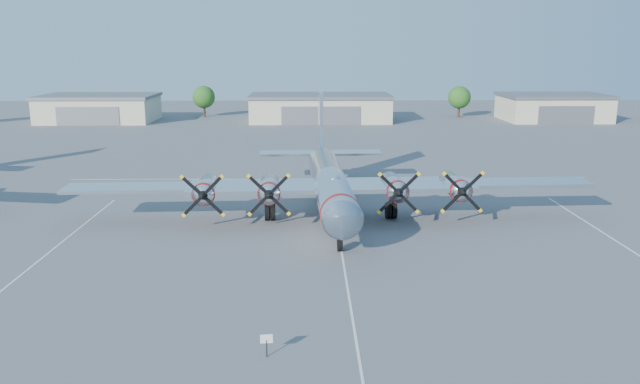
{
  "coord_description": "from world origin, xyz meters",
  "views": [
    {
      "loc": [
        -2.49,
        -46.06,
        15.2
      ],
      "look_at": [
        -1.52,
        4.69,
        3.2
      ],
      "focal_mm": 35.0,
      "sensor_mm": 36.0,
      "label": 1
    }
  ],
  "objects_px": {
    "hangar_west": "(99,108)",
    "hangar_east": "(553,107)",
    "main_bomber_b29": "(329,213)",
    "tree_east": "(459,97)",
    "info_placard": "(267,341)",
    "tree_west": "(204,97)",
    "hangar_center": "(320,108)"
  },
  "relations": [
    {
      "from": "hangar_west",
      "to": "hangar_east",
      "type": "distance_m",
      "value": 93.0
    },
    {
      "from": "info_placard",
      "to": "tree_east",
      "type": "bearing_deg",
      "value": 66.32
    },
    {
      "from": "main_bomber_b29",
      "to": "info_placard",
      "type": "relative_size",
      "value": 38.31
    },
    {
      "from": "tree_east",
      "to": "info_placard",
      "type": "distance_m",
      "value": 111.16
    },
    {
      "from": "hangar_east",
      "to": "main_bomber_b29",
      "type": "xyz_separation_m",
      "value": [
        -48.57,
        -72.39,
        -2.71
      ]
    },
    {
      "from": "hangar_east",
      "to": "info_placard",
      "type": "relative_size",
      "value": 17.16
    },
    {
      "from": "tree_east",
      "to": "hangar_west",
      "type": "bearing_deg",
      "value": -175.4
    },
    {
      "from": "hangar_west",
      "to": "hangar_center",
      "type": "relative_size",
      "value": 0.79
    },
    {
      "from": "hangar_center",
      "to": "hangar_east",
      "type": "distance_m",
      "value": 48.0
    },
    {
      "from": "tree_west",
      "to": "tree_east",
      "type": "bearing_deg",
      "value": -2.08
    },
    {
      "from": "hangar_center",
      "to": "info_placard",
      "type": "bearing_deg",
      "value": -92.65
    },
    {
      "from": "tree_west",
      "to": "info_placard",
      "type": "height_order",
      "value": "tree_west"
    },
    {
      "from": "hangar_east",
      "to": "info_placard",
      "type": "distance_m",
      "value": 112.6
    },
    {
      "from": "hangar_west",
      "to": "tree_west",
      "type": "height_order",
      "value": "tree_west"
    },
    {
      "from": "hangar_east",
      "to": "info_placard",
      "type": "bearing_deg",
      "value": -117.85
    },
    {
      "from": "hangar_west",
      "to": "hangar_east",
      "type": "relative_size",
      "value": 1.1
    },
    {
      "from": "hangar_west",
      "to": "tree_east",
      "type": "relative_size",
      "value": 3.4
    },
    {
      "from": "main_bomber_b29",
      "to": "info_placard",
      "type": "height_order",
      "value": "main_bomber_b29"
    },
    {
      "from": "main_bomber_b29",
      "to": "tree_east",
      "type": "bearing_deg",
      "value": 66.38
    },
    {
      "from": "hangar_west",
      "to": "tree_west",
      "type": "relative_size",
      "value": 3.4
    },
    {
      "from": "hangar_center",
      "to": "tree_east",
      "type": "bearing_deg",
      "value": 11.38
    },
    {
      "from": "hangar_east",
      "to": "main_bomber_b29",
      "type": "height_order",
      "value": "hangar_east"
    },
    {
      "from": "tree_west",
      "to": "info_placard",
      "type": "distance_m",
      "value": 109.55
    },
    {
      "from": "hangar_east",
      "to": "info_placard",
      "type": "height_order",
      "value": "hangar_east"
    },
    {
      "from": "hangar_center",
      "to": "info_placard",
      "type": "distance_m",
      "value": 99.67
    },
    {
      "from": "hangar_west",
      "to": "tree_west",
      "type": "distance_m",
      "value": 21.61
    },
    {
      "from": "hangar_center",
      "to": "tree_east",
      "type": "xyz_separation_m",
      "value": [
        30.0,
        6.04,
        1.51
      ]
    },
    {
      "from": "hangar_west",
      "to": "hangar_center",
      "type": "distance_m",
      "value": 45.0
    },
    {
      "from": "tree_west",
      "to": "info_placard",
      "type": "bearing_deg",
      "value": -79.26
    },
    {
      "from": "hangar_east",
      "to": "tree_west",
      "type": "height_order",
      "value": "tree_west"
    },
    {
      "from": "tree_east",
      "to": "info_placard",
      "type": "height_order",
      "value": "tree_east"
    },
    {
      "from": "hangar_east",
      "to": "main_bomber_b29",
      "type": "relative_size",
      "value": 0.45
    }
  ]
}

